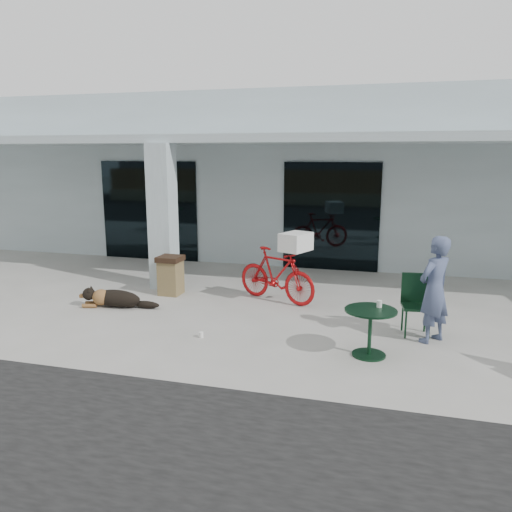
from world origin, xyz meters
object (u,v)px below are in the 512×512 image
(person, at_px, (434,290))
(dog, at_px, (116,297))
(trash_receptacle, at_px, (171,275))
(bicycle, at_px, (276,275))
(cafe_table_far, at_px, (370,333))
(cafe_chair_far_a, at_px, (417,306))

(person, bearing_deg, dog, -52.62)
(person, xyz_separation_m, trash_receptacle, (-5.09, 1.39, -0.43))
(bicycle, distance_m, cafe_table_far, 3.04)
(bicycle, height_order, dog, bicycle)
(dog, bearing_deg, cafe_chair_far_a, -14.80)
(person, relative_size, trash_receptacle, 2.06)
(bicycle, relative_size, dog, 1.55)
(dog, distance_m, cafe_table_far, 4.95)
(dog, distance_m, person, 5.77)
(cafe_chair_far_a, bearing_deg, person, -51.65)
(cafe_chair_far_a, distance_m, trash_receptacle, 4.99)
(dog, xyz_separation_m, person, (5.73, -0.29, 0.65))
(bicycle, relative_size, person, 1.07)
(cafe_table_far, xyz_separation_m, trash_receptacle, (-4.17, 2.24, 0.06))
(trash_receptacle, bearing_deg, cafe_table_far, -28.21)
(bicycle, xyz_separation_m, dog, (-2.88, -1.20, -0.35))
(bicycle, xyz_separation_m, cafe_chair_far_a, (2.61, -1.27, -0.04))
(bicycle, relative_size, cafe_table_far, 2.39)
(cafe_table_far, height_order, trash_receptacle, trash_receptacle)
(cafe_table_far, bearing_deg, dog, 166.70)
(person, height_order, trash_receptacle, person)
(dog, height_order, cafe_table_far, cafe_table_far)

